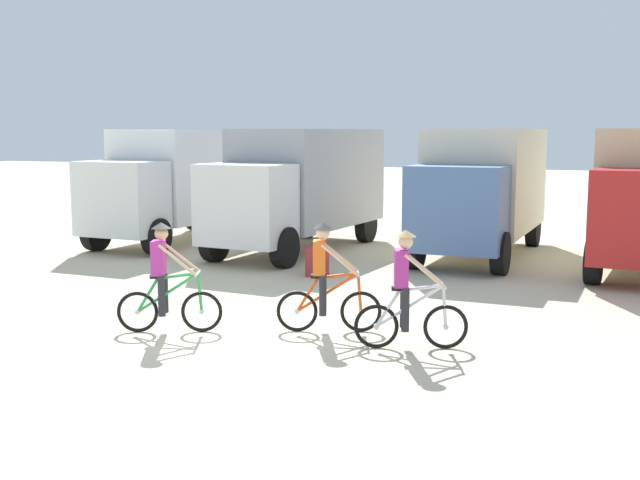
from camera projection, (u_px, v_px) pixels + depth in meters
ground_plane at (219, 332)px, 12.76m from camera, size 120.00×120.00×0.00m
box_truck_avon_van at (182, 179)px, 23.34m from camera, size 2.71×6.86×3.35m
box_truck_grey_hauler at (300, 183)px, 21.42m from camera, size 2.99×6.94×3.35m
box_truck_cream_rv at (483, 185)px, 20.50m from camera, size 2.65×6.84×3.35m
cyclist_orange_shirt at (165, 282)px, 12.63m from camera, size 1.62×0.78×1.82m
cyclist_cowboy_hat at (325, 281)px, 12.66m from camera, size 1.64×0.74×1.82m
cyclist_near_camera at (408, 294)px, 11.66m from camera, size 1.65×0.73×1.82m
supply_crate at (317, 261)px, 17.78m from camera, size 0.71×0.71×0.67m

